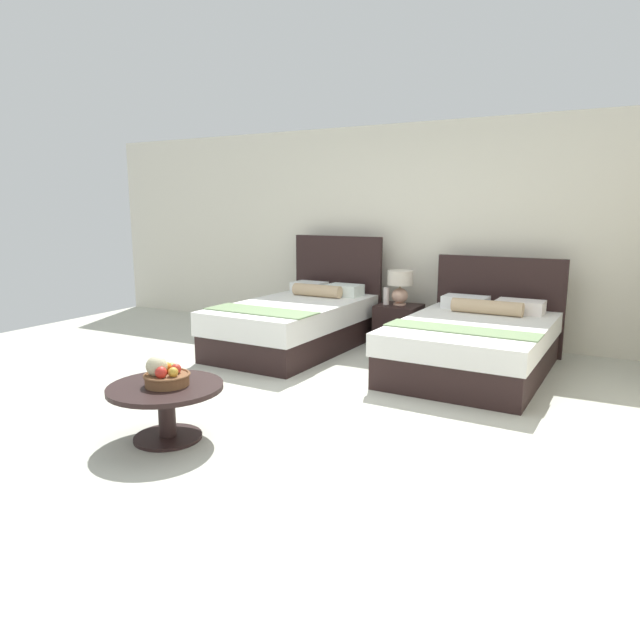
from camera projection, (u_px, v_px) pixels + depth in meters
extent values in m
cube|color=beige|center=(311.00, 400.00, 4.91)|extent=(9.86, 9.25, 0.02)
cube|color=silver|center=(420.00, 233.00, 7.10)|extent=(9.86, 0.12, 2.66)
cube|color=black|center=(294.00, 337.00, 6.61)|extent=(1.23, 2.12, 0.30)
cube|color=white|center=(294.00, 314.00, 6.55)|extent=(1.27, 2.16, 0.26)
cube|color=black|center=(337.00, 285.00, 7.42)|extent=(1.24, 0.10, 1.28)
cube|color=white|center=(309.00, 287.00, 7.30)|extent=(0.43, 0.31, 0.14)
cube|color=white|center=(344.00, 290.00, 7.05)|extent=(0.43, 0.31, 0.14)
cylinder|color=tan|center=(317.00, 291.00, 6.97)|extent=(0.64, 0.17, 0.15)
cube|color=#708B5E|center=(261.00, 311.00, 5.98)|extent=(1.24, 0.47, 0.01)
cube|color=black|center=(472.00, 358.00, 5.65)|extent=(1.41, 2.03, 0.31)
cube|color=white|center=(473.00, 332.00, 5.60)|extent=(1.45, 2.07, 0.21)
cube|color=black|center=(498.00, 305.00, 6.44)|extent=(1.42, 0.11, 1.09)
cube|color=white|center=(466.00, 302.00, 6.33)|extent=(0.49, 0.32, 0.14)
cube|color=white|center=(520.00, 307.00, 6.04)|extent=(0.49, 0.32, 0.14)
cylinder|color=tan|center=(487.00, 307.00, 5.98)|extent=(0.74, 0.18, 0.15)
cube|color=#708B5E|center=(461.00, 330.00, 5.20)|extent=(1.41, 0.40, 0.01)
cube|color=black|center=(398.00, 324.00, 6.89)|extent=(0.51, 0.47, 0.48)
sphere|color=tan|center=(391.00, 322.00, 6.66)|extent=(0.02, 0.02, 0.02)
cylinder|color=#D9A88E|center=(400.00, 304.00, 6.86)|extent=(0.15, 0.15, 0.02)
ellipsoid|color=#D9A88E|center=(400.00, 296.00, 6.84)|extent=(0.20, 0.20, 0.18)
cylinder|color=#99844C|center=(400.00, 286.00, 6.82)|extent=(0.02, 0.02, 0.04)
cylinder|color=beige|center=(400.00, 278.00, 6.80)|extent=(0.30, 0.30, 0.17)
cylinder|color=silver|center=(386.00, 297.00, 6.86)|extent=(0.07, 0.07, 0.19)
torus|color=silver|center=(386.00, 288.00, 6.84)|extent=(0.07, 0.07, 0.01)
cylinder|color=black|center=(168.00, 437.00, 4.06)|extent=(0.48, 0.48, 0.02)
cylinder|color=black|center=(167.00, 414.00, 4.03)|extent=(0.12, 0.12, 0.37)
cylinder|color=black|center=(165.00, 388.00, 3.99)|extent=(0.81, 0.81, 0.04)
cylinder|color=brown|center=(167.00, 380.00, 3.98)|extent=(0.31, 0.31, 0.08)
torus|color=brown|center=(167.00, 375.00, 3.97)|extent=(0.33, 0.33, 0.02)
sphere|color=beige|center=(157.00, 366.00, 3.96)|extent=(0.15, 0.15, 0.15)
sphere|color=red|center=(161.00, 373.00, 3.90)|extent=(0.08, 0.08, 0.08)
sphere|color=gold|center=(173.00, 372.00, 3.92)|extent=(0.07, 0.07, 0.07)
sphere|color=red|center=(176.00, 369.00, 4.00)|extent=(0.07, 0.07, 0.07)
sphere|color=orange|center=(166.00, 368.00, 4.03)|extent=(0.08, 0.08, 0.08)
sphere|color=#86A74A|center=(172.00, 367.00, 4.31)|extent=(0.07, 0.07, 0.07)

